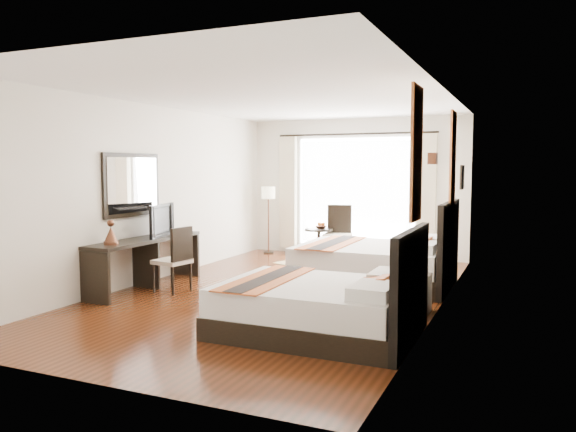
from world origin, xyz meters
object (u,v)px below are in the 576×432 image
at_px(bed_far, 378,263).
at_px(side_table, 319,244).
at_px(bed_near, 323,306).
at_px(window_chair, 338,244).
at_px(nightstand, 412,294).
at_px(floor_lamp, 268,197).
at_px(table_lamp, 418,252).
at_px(console_desk, 146,263).
at_px(desk_chair, 173,272).
at_px(fruit_bowl, 321,227).
at_px(vase, 413,271).
at_px(television, 157,220).

bearing_deg(bed_far, side_table, 133.26).
relative_size(bed_near, window_chair, 1.95).
distance_m(bed_near, nightstand, 1.44).
bearing_deg(floor_lamp, bed_far, -36.58).
bearing_deg(table_lamp, window_chair, 123.59).
relative_size(nightstand, floor_lamp, 0.36).
bearing_deg(table_lamp, console_desk, -176.50).
height_order(desk_chair, fruit_bowl, desk_chair).
bearing_deg(console_desk, bed_near, -19.18).
bearing_deg(fruit_bowl, desk_chair, -106.44).
xyz_separation_m(bed_near, nightstand, (0.73, 1.24, -0.07)).
height_order(nightstand, side_table, side_table).
xyz_separation_m(vase, console_desk, (-4.00, 0.04, -0.19)).
bearing_deg(window_chair, television, -39.12).
bearing_deg(vase, console_desk, 179.47).
relative_size(nightstand, console_desk, 0.23).
height_order(bed_far, fruit_bowl, bed_far).
distance_m(table_lamp, floor_lamp, 5.23).
relative_size(bed_far, side_table, 3.72).
relative_size(desk_chair, window_chair, 0.88).
relative_size(desk_chair, floor_lamp, 0.68).
bearing_deg(bed_near, television, 156.81).
height_order(console_desk, floor_lamp, floor_lamp).
distance_m(vase, television, 4.02).
distance_m(desk_chair, side_table, 3.57).
bearing_deg(nightstand, vase, -76.69).
height_order(vase, fruit_bowl, fruit_bowl).
height_order(bed_near, desk_chair, bed_near).
bearing_deg(fruit_bowl, window_chair, 3.14).
bearing_deg(fruit_bowl, nightstand, -53.77).
bearing_deg(nightstand, floor_lamp, 135.31).
bearing_deg(floor_lamp, window_chair, -13.07).
height_order(bed_far, television, bed_far).
bearing_deg(bed_near, window_chair, 106.55).
height_order(bed_near, side_table, bed_near).
bearing_deg(bed_near, floor_lamp, 121.40).
bearing_deg(bed_near, vase, 55.00).
distance_m(bed_far, fruit_bowl, 2.39).
relative_size(vase, window_chair, 0.12).
distance_m(bed_near, window_chair, 4.76).
xyz_separation_m(bed_far, desk_chair, (-2.61, -1.71, -0.05)).
xyz_separation_m(bed_far, fruit_bowl, (-1.59, 1.76, 0.31)).
bearing_deg(desk_chair, fruit_bowl, -98.13).
bearing_deg(vase, floor_lamp, 134.44).
bearing_deg(console_desk, desk_chair, -5.39).
bearing_deg(floor_lamp, console_desk, -93.26).
bearing_deg(desk_chair, bed_near, 166.68).
height_order(console_desk, fruit_bowl, console_desk).
relative_size(vase, console_desk, 0.06).
relative_size(bed_far, table_lamp, 6.14).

